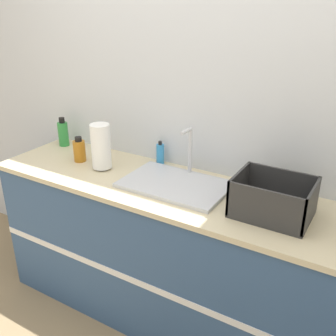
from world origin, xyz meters
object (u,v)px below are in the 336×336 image
object	(u,v)px
bottle_amber	(79,150)
soap_dispenser	(160,154)
dish_rack	(273,201)
bottle_green	(63,133)
paper_towel_roll	(101,147)
sink	(176,183)

from	to	relation	value
bottle_amber	soap_dispenser	distance (m)	0.51
dish_rack	bottle_green	xyz separation A→B (m)	(-1.53, 0.19, 0.02)
paper_towel_roll	bottle_amber	size ratio (longest dim) A/B	1.74
dish_rack	soap_dispenser	size ratio (longest dim) A/B	2.40
sink	bottle_green	xyz separation A→B (m)	(-0.99, 0.15, 0.07)
dish_rack	bottle_green	distance (m)	1.54
paper_towel_roll	bottle_amber	distance (m)	0.21
bottle_amber	paper_towel_roll	bearing A→B (deg)	-6.39
paper_towel_roll	bottle_green	xyz separation A→B (m)	(-0.49, 0.18, -0.05)
paper_towel_roll	bottle_amber	world-z (taller)	paper_towel_roll
paper_towel_roll	bottle_green	distance (m)	0.52
sink	paper_towel_roll	size ratio (longest dim) A/B	2.08
bottle_green	bottle_amber	xyz separation A→B (m)	(0.29, -0.16, -0.02)
paper_towel_roll	dish_rack	size ratio (longest dim) A/B	0.78
dish_rack	soap_dispenser	world-z (taller)	dish_rack
dish_rack	bottle_amber	size ratio (longest dim) A/B	2.24
sink	dish_rack	distance (m)	0.55
sink	soap_dispenser	distance (m)	0.32
paper_towel_roll	bottle_green	bearing A→B (deg)	159.99
paper_towel_roll	dish_rack	distance (m)	1.05
sink	bottle_green	bearing A→B (deg)	171.24
paper_towel_roll	bottle_amber	xyz separation A→B (m)	(-0.20, 0.02, -0.07)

